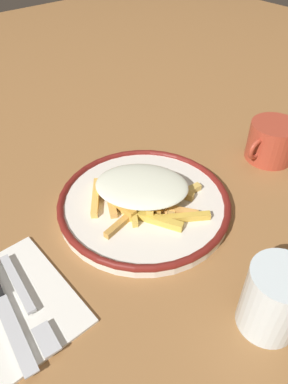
{
  "coord_description": "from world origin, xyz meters",
  "views": [
    {
      "loc": [
        0.29,
        0.35,
        0.44
      ],
      "look_at": [
        0.0,
        0.0,
        0.04
      ],
      "focal_mm": 33.9,
      "sensor_mm": 36.0,
      "label": 1
    }
  ],
  "objects_px": {
    "water_glass": "(274,299)",
    "plate": "(144,203)",
    "fork": "(26,301)",
    "fries_heap": "(143,192)",
    "napkin": "(5,309)",
    "coffee_mug": "(272,141)"
  },
  "relations": [
    {
      "from": "water_glass",
      "to": "plate",
      "type": "bearing_deg",
      "value": -93.19
    },
    {
      "from": "fork",
      "to": "plate",
      "type": "bearing_deg",
      "value": -169.53
    },
    {
      "from": "fries_heap",
      "to": "fork",
      "type": "xyz_separation_m",
      "value": [
        0.24,
        0.05,
        -0.03
      ]
    },
    {
      "from": "plate",
      "to": "water_glass",
      "type": "distance_m",
      "value": 0.27
    },
    {
      "from": "plate",
      "to": "fries_heap",
      "type": "relative_size",
      "value": 1.43
    },
    {
      "from": "fries_heap",
      "to": "fork",
      "type": "height_order",
      "value": "fries_heap"
    },
    {
      "from": "fries_heap",
      "to": "napkin",
      "type": "bearing_deg",
      "value": 7.2
    },
    {
      "from": "plate",
      "to": "water_glass",
      "type": "bearing_deg",
      "value": 86.81
    },
    {
      "from": "fries_heap",
      "to": "coffee_mug",
      "type": "height_order",
      "value": "coffee_mug"
    },
    {
      "from": "plate",
      "to": "fork",
      "type": "relative_size",
      "value": 1.68
    },
    {
      "from": "coffee_mug",
      "to": "plate",
      "type": "bearing_deg",
      "value": -9.2
    },
    {
      "from": "napkin",
      "to": "fork",
      "type": "bearing_deg",
      "value": 155.72
    },
    {
      "from": "fork",
      "to": "water_glass",
      "type": "bearing_deg",
      "value": 136.01
    },
    {
      "from": "water_glass",
      "to": "coffee_mug",
      "type": "distance_m",
      "value": 0.38
    },
    {
      "from": "plate",
      "to": "coffee_mug",
      "type": "height_order",
      "value": "coffee_mug"
    },
    {
      "from": "coffee_mug",
      "to": "fork",
      "type": "bearing_deg",
      "value": -0.26
    },
    {
      "from": "plate",
      "to": "fork",
      "type": "height_order",
      "value": "plate"
    },
    {
      "from": "fries_heap",
      "to": "coffee_mug",
      "type": "relative_size",
      "value": 1.72
    },
    {
      "from": "napkin",
      "to": "water_glass",
      "type": "xyz_separation_m",
      "value": [
        -0.25,
        0.23,
        0.05
      ]
    },
    {
      "from": "plate",
      "to": "fries_heap",
      "type": "xyz_separation_m",
      "value": [
        0.0,
        -0.0,
        0.03
      ]
    },
    {
      "from": "napkin",
      "to": "fork",
      "type": "height_order",
      "value": "fork"
    },
    {
      "from": "plate",
      "to": "coffee_mug",
      "type": "bearing_deg",
      "value": 170.8
    }
  ]
}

